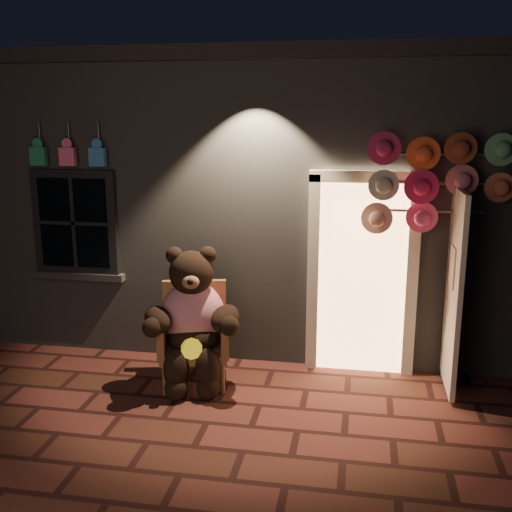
# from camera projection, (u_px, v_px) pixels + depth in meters

# --- Properties ---
(ground) EXTENTS (60.00, 60.00, 0.00)m
(ground) POSITION_uv_depth(u_px,v_px,m) (207.00, 423.00, 5.47)
(ground) COLOR #5D2823
(ground) RESTS_ON ground
(shop_building) EXTENTS (7.30, 5.95, 3.51)m
(shop_building) POSITION_uv_depth(u_px,v_px,m) (273.00, 185.00, 8.90)
(shop_building) COLOR slate
(shop_building) RESTS_ON ground
(wicker_armchair) EXTENTS (0.83, 0.78, 1.03)m
(wicker_armchair) POSITION_uv_depth(u_px,v_px,m) (194.00, 333.00, 6.28)
(wicker_armchair) COLOR brown
(wicker_armchair) RESTS_ON ground
(teddy_bear) EXTENTS (1.04, 0.91, 1.47)m
(teddy_bear) POSITION_uv_depth(u_px,v_px,m) (192.00, 319.00, 6.10)
(teddy_bear) COLOR red
(teddy_bear) RESTS_ON ground
(hat_rack) EXTENTS (1.46, 0.22, 2.58)m
(hat_rack) POSITION_uv_depth(u_px,v_px,m) (433.00, 181.00, 5.88)
(hat_rack) COLOR #59595E
(hat_rack) RESTS_ON ground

